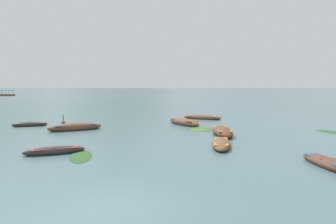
% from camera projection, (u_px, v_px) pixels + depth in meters
% --- Properties ---
extents(ground_plane, '(6000.00, 6000.00, 0.00)m').
position_uv_depth(ground_plane, '(186.00, 88.00, 1498.40)').
color(ground_plane, slate).
extents(mountain_1, '(1431.68, 1431.68, 580.92)m').
position_uv_depth(mountain_1, '(114.00, 50.00, 2096.49)').
color(mountain_1, '#56665B').
rests_on(mountain_1, ground).
extents(mountain_2, '(1307.24, 1307.24, 312.53)m').
position_uv_depth(mountain_2, '(232.00, 64.00, 1813.23)').
color(mountain_2, slate).
rests_on(mountain_2, ground).
extents(rowboat_0, '(1.68, 4.24, 0.78)m').
position_uv_depth(rowboat_0, '(222.00, 132.00, 21.07)').
color(rowboat_0, brown).
rests_on(rowboat_0, ground).
extents(rowboat_1, '(4.73, 2.81, 0.63)m').
position_uv_depth(rowboat_1, '(202.00, 117.00, 31.55)').
color(rowboat_1, brown).
rests_on(rowboat_1, ground).
extents(rowboat_2, '(1.56, 3.77, 0.55)m').
position_uv_depth(rowboat_2, '(221.00, 144.00, 16.87)').
color(rowboat_2, brown).
rests_on(rowboat_2, ground).
extents(rowboat_3, '(1.67, 3.48, 0.50)m').
position_uv_depth(rowboat_3, '(327.00, 163.00, 12.67)').
color(rowboat_3, brown).
rests_on(rowboat_3, ground).
extents(rowboat_4, '(3.25, 2.12, 0.51)m').
position_uv_depth(rowboat_4, '(30.00, 124.00, 25.76)').
color(rowboat_4, '#2D2826').
rests_on(rowboat_4, ground).
extents(rowboat_5, '(3.79, 4.52, 0.79)m').
position_uv_depth(rowboat_5, '(184.00, 122.00, 26.79)').
color(rowboat_5, brown).
rests_on(rowboat_5, ground).
extents(rowboat_6, '(3.31, 2.15, 0.51)m').
position_uv_depth(rowboat_6, '(55.00, 151.00, 15.08)').
color(rowboat_6, '#2D2826').
rests_on(rowboat_6, ground).
extents(rowboat_7, '(4.55, 3.53, 0.77)m').
position_uv_depth(rowboat_7, '(75.00, 127.00, 23.41)').
color(rowboat_7, brown).
rests_on(rowboat_7, ground).
extents(ferry_0, '(7.28, 3.48, 2.54)m').
position_uv_depth(ferry_0, '(5.00, 95.00, 116.12)').
color(ferry_0, brown).
rests_on(ferry_0, ground).
extents(mooring_buoy, '(0.39, 0.39, 1.03)m').
position_uv_depth(mooring_buoy, '(63.00, 122.00, 27.73)').
color(mooring_buoy, '#DB4C1E').
rests_on(mooring_buoy, ground).
extents(weed_patch_0, '(3.16, 1.76, 0.14)m').
position_uv_depth(weed_patch_0, '(205.00, 129.00, 24.13)').
color(weed_patch_0, '#38662D').
rests_on(weed_patch_0, ground).
extents(weed_patch_1, '(2.59, 2.64, 0.14)m').
position_uv_depth(weed_patch_1, '(200.00, 130.00, 23.34)').
color(weed_patch_1, '#477033').
rests_on(weed_patch_1, ground).
extents(weed_patch_2, '(2.04, 3.16, 0.14)m').
position_uv_depth(weed_patch_2, '(81.00, 156.00, 14.47)').
color(weed_patch_2, '#2D5628').
rests_on(weed_patch_2, ground).
extents(weed_patch_3, '(2.95, 3.45, 0.14)m').
position_uv_depth(weed_patch_3, '(335.00, 133.00, 22.06)').
color(weed_patch_3, '#2D5628').
rests_on(weed_patch_3, ground).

